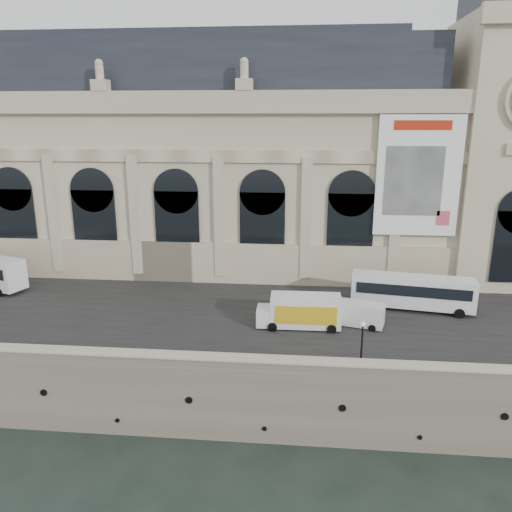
{
  "coord_description": "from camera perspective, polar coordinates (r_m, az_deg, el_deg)",
  "views": [
    {
      "loc": [
        10.55,
        -34.31,
        25.07
      ],
      "look_at": [
        5.25,
        22.0,
        9.45
      ],
      "focal_mm": 35.0,
      "sensor_mm": 36.0,
      "label": 1
    }
  ],
  "objects": [
    {
      "name": "lamp_right",
      "position": [
        40.27,
        11.99,
        -10.0
      ],
      "size": [
        0.41,
        0.41,
        4.02
      ],
      "color": "black",
      "rests_on": "quay"
    },
    {
      "name": "van_c",
      "position": [
        48.59,
        11.1,
        -6.47
      ],
      "size": [
        5.5,
        3.27,
        2.3
      ],
      "color": "silver",
      "rests_on": "quay"
    },
    {
      "name": "clock_pavilion",
      "position": [
        66.53,
        26.68,
        12.43
      ],
      "size": [
        13.0,
        14.72,
        36.7
      ],
      "color": "beige",
      "rests_on": "quay"
    },
    {
      "name": "museum",
      "position": [
        67.44,
        -8.99,
        10.71
      ],
      "size": [
        69.0,
        18.7,
        29.1
      ],
      "color": "beige",
      "rests_on": "quay"
    },
    {
      "name": "box_truck",
      "position": [
        47.29,
        5.13,
        -6.32
      ],
      "size": [
        7.88,
        2.9,
        3.16
      ],
      "color": "white",
      "rests_on": "quay"
    },
    {
      "name": "street",
      "position": [
        52.98,
        -6.51,
        -5.73
      ],
      "size": [
        160.0,
        24.0,
        0.06
      ],
      "primitive_type": "cube",
      "color": "#2D2D2D",
      "rests_on": "quay"
    },
    {
      "name": "bus_right",
      "position": [
        53.56,
        17.4,
        -3.86
      ],
      "size": [
        12.43,
        4.42,
        3.59
      ],
      "color": "white",
      "rests_on": "quay"
    },
    {
      "name": "parapet",
      "position": [
        40.87,
        -10.41,
        -11.67
      ],
      "size": [
        160.0,
        1.4,
        1.21
      ],
      "color": "gray",
      "rests_on": "quay"
    },
    {
      "name": "quay",
      "position": [
        73.5,
        -3.13,
        -2.06
      ],
      "size": [
        160.0,
        70.0,
        6.0
      ],
      "primitive_type": "cube",
      "color": "gray",
      "rests_on": "ground"
    },
    {
      "name": "ground",
      "position": [
        43.78,
        -10.19,
        -19.77
      ],
      "size": [
        260.0,
        260.0,
        0.0
      ],
      "primitive_type": "plane",
      "color": "black",
      "rests_on": "ground"
    }
  ]
}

